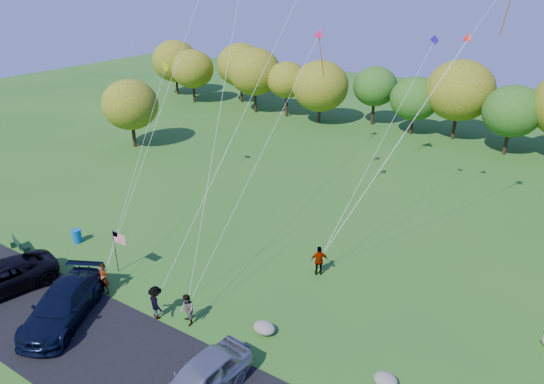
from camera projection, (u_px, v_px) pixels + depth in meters
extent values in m
plane|color=#275F1B|center=(169.00, 309.00, 25.70)|extent=(140.00, 140.00, 0.00)
cube|color=black|center=(108.00, 354.00, 22.61)|extent=(44.00, 6.00, 0.06)
cylinder|color=#342313|center=(171.00, 88.00, 70.25)|extent=(0.36, 0.36, 2.80)
ellipsoid|color=#225717|center=(169.00, 65.00, 68.90)|extent=(5.93, 5.93, 5.34)
cylinder|color=#342313|center=(206.00, 91.00, 69.77)|extent=(0.36, 0.36, 2.32)
ellipsoid|color=#335D17|center=(205.00, 67.00, 68.43)|extent=(6.63, 6.63, 5.96)
cylinder|color=#342313|center=(221.00, 97.00, 65.23)|extent=(0.36, 0.36, 2.59)
ellipsoid|color=#335D17|center=(220.00, 75.00, 64.01)|extent=(5.25, 5.25, 4.73)
cylinder|color=#342313|center=(259.00, 96.00, 64.96)|extent=(0.36, 0.36, 3.13)
ellipsoid|color=#225717|center=(259.00, 71.00, 63.61)|extent=(5.37, 5.37, 4.83)
cylinder|color=#342313|center=(290.00, 108.00, 60.73)|extent=(0.36, 0.36, 2.24)
ellipsoid|color=#225717|center=(290.00, 82.00, 59.43)|extent=(6.34, 6.34, 5.71)
cylinder|color=#342313|center=(324.00, 111.00, 58.88)|extent=(0.36, 0.36, 2.53)
ellipsoid|color=#225717|center=(325.00, 82.00, 57.49)|extent=(6.63, 6.63, 5.97)
cylinder|color=#342313|center=(371.00, 112.00, 57.09)|extent=(0.36, 0.36, 3.19)
ellipsoid|color=#335D17|center=(373.00, 81.00, 55.63)|extent=(6.17, 6.17, 5.55)
cylinder|color=#342313|center=(412.00, 121.00, 53.78)|extent=(0.36, 0.36, 2.92)
ellipsoid|color=#225717|center=(416.00, 88.00, 52.27)|extent=(6.91, 6.91, 6.22)
cylinder|color=#342313|center=(450.00, 128.00, 51.91)|extent=(0.36, 0.36, 2.67)
ellipsoid|color=#225717|center=(455.00, 101.00, 50.73)|extent=(4.86, 4.86, 4.38)
cylinder|color=#342313|center=(495.00, 136.00, 49.87)|extent=(0.36, 0.36, 2.24)
ellipsoid|color=#335D17|center=(500.00, 110.00, 48.75)|extent=(5.09, 5.09, 4.58)
cylinder|color=#342313|center=(134.00, 134.00, 49.88)|extent=(0.36, 0.36, 2.60)
ellipsoid|color=#335D17|center=(130.00, 105.00, 48.61)|extent=(5.60, 5.60, 5.04)
imported|color=black|center=(0.00, 278.00, 26.80)|extent=(4.07, 6.37, 1.64)
imported|color=black|center=(62.00, 305.00, 24.50)|extent=(4.87, 6.41, 1.73)
imported|color=#94989E|center=(201.00, 379.00, 20.05)|extent=(2.41, 5.12, 1.69)
imported|color=#4C4C59|center=(104.00, 279.00, 26.69)|extent=(0.71, 0.50, 1.83)
imported|color=#4C4C59|center=(187.00, 310.00, 24.28)|extent=(1.05, 0.98, 1.72)
imported|color=#4C4C59|center=(156.00, 303.00, 24.71)|extent=(1.37, 1.09, 1.86)
imported|color=#4C4C59|center=(319.00, 261.00, 28.36)|extent=(1.15, 1.01, 1.86)
cube|color=#11311C|center=(20.00, 245.00, 31.06)|extent=(1.66, 0.62, 0.06)
cube|color=#11311C|center=(17.00, 242.00, 30.82)|extent=(1.65, 0.56, 0.52)
cube|color=#11311C|center=(14.00, 245.00, 31.50)|extent=(0.20, 0.43, 0.40)
cube|color=#11311C|center=(27.00, 251.00, 30.79)|extent=(0.20, 0.43, 0.40)
cylinder|color=#0A53A4|center=(77.00, 236.00, 32.04)|extent=(0.61, 0.61, 0.91)
cylinder|color=black|center=(116.00, 251.00, 28.48)|extent=(0.05, 0.05, 2.76)
cube|color=red|center=(119.00, 239.00, 27.83)|extent=(0.99, 0.66, 0.02)
cube|color=navy|center=(115.00, 234.00, 27.90)|extent=(0.40, 0.02, 0.31)
ellipsoid|color=gray|center=(264.00, 328.00, 23.90)|extent=(1.16, 0.91, 0.58)
ellipsoid|color=slate|center=(386.00, 380.00, 20.83)|extent=(1.05, 0.87, 0.54)
cone|color=red|center=(467.00, 38.00, 29.57)|extent=(0.78, 0.46, 0.68)
cube|color=#C0D311|center=(165.00, 66.00, 36.34)|extent=(0.89, 0.24, 0.88)
cube|color=#2C13C7|center=(435.00, 40.00, 30.31)|extent=(0.62, 0.24, 0.64)
cone|color=#BF0D3F|center=(319.00, 34.00, 29.40)|extent=(0.85, 0.53, 0.72)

